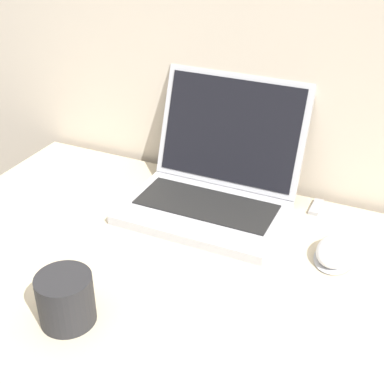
{
  "coord_description": "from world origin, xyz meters",
  "views": [
    {
      "loc": [
        0.34,
        -0.31,
        1.37
      ],
      "look_at": [
        -0.04,
        0.5,
        0.85
      ],
      "focal_mm": 50.0,
      "sensor_mm": 36.0,
      "label": 1
    }
  ],
  "objects_px": {
    "usb_stick": "(316,207)",
    "drink_cup": "(66,298)",
    "computer_mouse": "(335,252)",
    "laptop": "(215,179)"
  },
  "relations": [
    {
      "from": "drink_cup",
      "to": "computer_mouse",
      "type": "height_order",
      "value": "drink_cup"
    },
    {
      "from": "computer_mouse",
      "to": "usb_stick",
      "type": "bearing_deg",
      "value": 113.81
    },
    {
      "from": "laptop",
      "to": "usb_stick",
      "type": "height_order",
      "value": "laptop"
    },
    {
      "from": "computer_mouse",
      "to": "usb_stick",
      "type": "relative_size",
      "value": 1.73
    },
    {
      "from": "usb_stick",
      "to": "drink_cup",
      "type": "bearing_deg",
      "value": -119.52
    },
    {
      "from": "computer_mouse",
      "to": "drink_cup",
      "type": "bearing_deg",
      "value": -136.42
    },
    {
      "from": "drink_cup",
      "to": "usb_stick",
      "type": "xyz_separation_m",
      "value": [
        0.28,
        0.5,
        -0.04
      ]
    },
    {
      "from": "usb_stick",
      "to": "computer_mouse",
      "type": "bearing_deg",
      "value": -66.19
    },
    {
      "from": "laptop",
      "to": "drink_cup",
      "type": "relative_size",
      "value": 3.68
    },
    {
      "from": "computer_mouse",
      "to": "usb_stick",
      "type": "xyz_separation_m",
      "value": [
        -0.07,
        0.16,
        -0.01
      ]
    }
  ]
}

